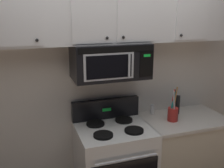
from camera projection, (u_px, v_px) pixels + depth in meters
name	position (u px, v px, depth m)	size (l,w,h in m)	color
back_wall	(103.00, 77.00, 2.94)	(5.20, 0.10, 2.70)	silver
stove_range	(114.00, 165.00, 2.84)	(0.76, 0.69, 1.12)	white
over_range_microwave	(110.00, 61.00, 2.65)	(0.76, 0.43, 0.35)	black
upper_cabinets	(109.00, 14.00, 2.56)	(2.50, 0.36, 0.55)	silver
counter_segment	(182.00, 153.00, 3.11)	(0.93, 0.65, 0.90)	beige
utensil_crock_red	(173.00, 112.00, 2.88)	(0.11, 0.11, 0.39)	red
salt_shaker	(152.00, 109.00, 3.08)	(0.04, 0.04, 0.12)	white
pepper_mill	(178.00, 105.00, 3.08)	(0.05, 0.05, 0.22)	black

